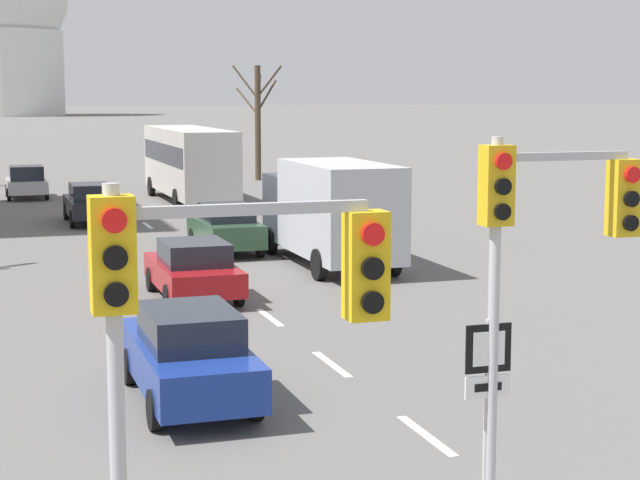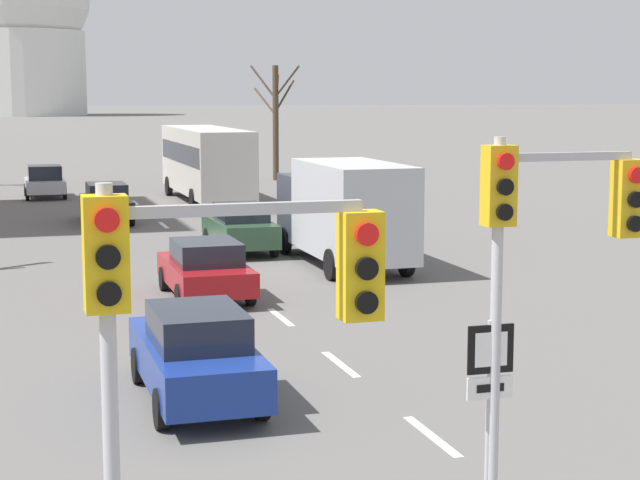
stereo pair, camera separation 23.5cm
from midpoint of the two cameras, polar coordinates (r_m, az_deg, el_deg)
name	(u,v)px [view 2 (the right image)]	position (r m, az deg, el deg)	size (l,w,h in m)	color
lane_stripe_1	(432,436)	(16.54, 6.40, -10.34)	(0.16, 2.00, 0.01)	silver
lane_stripe_2	(340,364)	(20.58, 1.43, -6.63)	(0.16, 2.00, 0.01)	silver
lane_stripe_3	(281,317)	(24.78, -1.84, -4.13)	(0.16, 2.00, 0.01)	silver
lane_stripe_4	(238,284)	(29.07, -4.14, -2.35)	(0.16, 2.00, 0.01)	silver
lane_stripe_5	(207,259)	(33.41, -5.84, -1.03)	(0.16, 2.00, 0.01)	silver
lane_stripe_6	(183,240)	(37.79, -7.15, -0.01)	(0.16, 2.00, 0.01)	silver
lane_stripe_7	(164,225)	(42.20, -8.18, 0.79)	(0.16, 2.00, 0.01)	silver
lane_stripe_8	(148,213)	(46.62, -9.02, 1.45)	(0.16, 2.00, 0.01)	silver
lane_stripe_9	(135,202)	(51.06, -9.72, 1.99)	(0.16, 2.00, 0.01)	silver
traffic_signal_centre_tall	(545,230)	(13.21, 12.42, 0.54)	(2.12, 0.34, 4.65)	#B2B2B7
traffic_signal_near_left	(203,308)	(9.04, -5.50, -3.62)	(2.55, 0.34, 4.44)	#B2B2B7
route_sign_post	(490,383)	(13.26, 9.54, -7.56)	(0.60, 0.08, 2.44)	#B2B2B7
sedan_near_left	(187,169)	(61.75, -7.00, 3.80)	(1.83, 4.41, 1.60)	silver
sedan_near_right	(240,227)	(34.63, -4.09, 0.67)	(1.81, 4.18, 1.60)	#2D4C33
sedan_mid_centre	(45,182)	(54.21, -14.35, 3.03)	(1.93, 3.84, 1.60)	#B7B7BC
sedan_far_left	(196,354)	(18.09, -6.26, -6.05)	(1.77, 4.45, 1.62)	navy
sedan_far_right	(206,269)	(27.04, -5.88, -1.53)	(1.90, 4.22, 1.48)	maroon
sedan_distant_centre	(107,202)	(43.32, -11.17, 1.98)	(1.82, 4.51, 1.59)	black
city_bus	(206,159)	(50.62, -5.97, 4.33)	(2.66, 10.80, 3.48)	beige
delivery_truck	(345,209)	(31.79, 1.53, 1.64)	(2.44, 7.20, 3.14)	#333842
bare_tree_right_near	(276,117)	(63.14, -2.28, 6.57)	(2.40, 4.15, 6.75)	#473828
capitol_dome	(20,18)	(247.90, -15.66, 11.31)	(30.74, 30.74, 43.42)	silver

